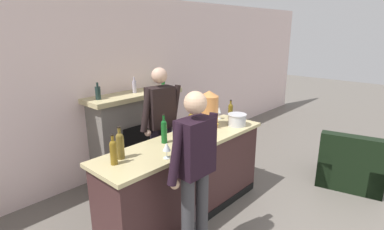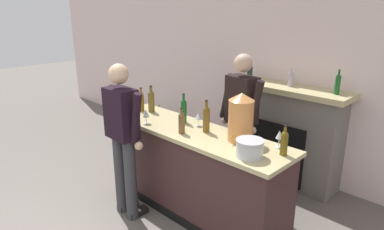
# 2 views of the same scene
# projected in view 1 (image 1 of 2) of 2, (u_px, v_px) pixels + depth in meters

# --- Properties ---
(wall_back_panel) EXTENTS (12.00, 0.07, 2.75)m
(wall_back_panel) POSITION_uv_depth(u_px,v_px,m) (115.00, 88.00, 4.67)
(wall_back_panel) COLOR silver
(wall_back_panel) RESTS_ON ground_plane
(bar_counter) EXTENTS (2.34, 0.64, 1.01)m
(bar_counter) POSITION_uv_depth(u_px,v_px,m) (187.00, 178.00, 3.67)
(bar_counter) COLOR #3E2424
(bar_counter) RESTS_ON ground_plane
(fireplace_stone) EXTENTS (1.58, 0.52, 1.61)m
(fireplace_stone) POSITION_uv_depth(u_px,v_px,m) (136.00, 132.00, 4.81)
(fireplace_stone) COLOR slate
(fireplace_stone) RESTS_ON ground_plane
(armchair_black) EXTENTS (1.01, 1.03, 0.84)m
(armchair_black) POSITION_uv_depth(u_px,v_px,m) (350.00, 167.00, 4.49)
(armchair_black) COLOR black
(armchair_black) RESTS_ON ground_plane
(person_customer) EXTENTS (0.66, 0.31, 1.74)m
(person_customer) POSITION_uv_depth(u_px,v_px,m) (195.00, 171.00, 2.84)
(person_customer) COLOR #39393C
(person_customer) RESTS_ON ground_plane
(person_bartender) EXTENTS (0.65, 0.35, 1.79)m
(person_bartender) POSITION_uv_depth(u_px,v_px,m) (161.00, 126.00, 4.08)
(person_bartender) COLOR black
(person_bartender) RESTS_ON ground_plane
(copper_dispenser) EXTENTS (0.25, 0.29, 0.49)m
(copper_dispenser) POSITION_uv_depth(u_px,v_px,m) (209.00, 109.00, 3.94)
(copper_dispenser) COLOR #D08243
(copper_dispenser) RESTS_ON bar_counter
(ice_bucket_steel) EXTENTS (0.25, 0.25, 0.16)m
(ice_bucket_steel) POSITION_uv_depth(u_px,v_px,m) (237.00, 120.00, 4.03)
(ice_bucket_steel) COLOR silver
(ice_bucket_steel) RESTS_ON bar_counter
(wine_bottle_riesling_slim) EXTENTS (0.07, 0.07, 0.31)m
(wine_bottle_riesling_slim) POSITION_uv_depth(u_px,v_px,m) (113.00, 151.00, 2.85)
(wine_bottle_riesling_slim) COLOR brown
(wine_bottle_riesling_slim) RESTS_ON bar_counter
(wine_bottle_chardonnay_pale) EXTENTS (0.08, 0.08, 0.34)m
(wine_bottle_chardonnay_pale) POSITION_uv_depth(u_px,v_px,m) (120.00, 144.00, 2.98)
(wine_bottle_chardonnay_pale) COLOR brown
(wine_bottle_chardonnay_pale) RESTS_ON bar_counter
(wine_bottle_burgundy_dark) EXTENTS (0.07, 0.07, 0.35)m
(wine_bottle_burgundy_dark) POSITION_uv_depth(u_px,v_px,m) (191.00, 123.00, 3.64)
(wine_bottle_burgundy_dark) COLOR brown
(wine_bottle_burgundy_dark) RESTS_ON bar_counter
(wine_bottle_rose_blush) EXTENTS (0.07, 0.07, 0.34)m
(wine_bottle_rose_blush) POSITION_uv_depth(u_px,v_px,m) (164.00, 130.00, 3.39)
(wine_bottle_rose_blush) COLOR #12521D
(wine_bottle_rose_blush) RESTS_ON bar_counter
(wine_bottle_merlot_tall) EXTENTS (0.07, 0.07, 0.28)m
(wine_bottle_merlot_tall) POSITION_uv_depth(u_px,v_px,m) (230.00, 110.00, 4.31)
(wine_bottle_merlot_tall) COLOR brown
(wine_bottle_merlot_tall) RESTS_ON bar_counter
(wine_bottle_port_short) EXTENTS (0.07, 0.07, 0.28)m
(wine_bottle_port_short) POSITION_uv_depth(u_px,v_px,m) (195.00, 132.00, 3.40)
(wine_bottle_port_short) COLOR brown
(wine_bottle_port_short) RESTS_ON bar_counter
(wine_glass_front_right) EXTENTS (0.08, 0.08, 0.15)m
(wine_glass_front_right) POSITION_uv_depth(u_px,v_px,m) (175.00, 129.00, 3.57)
(wine_glass_front_right) COLOR silver
(wine_glass_front_right) RESTS_ON bar_counter
(wine_glass_mid_counter) EXTENTS (0.08, 0.08, 0.16)m
(wine_glass_mid_counter) POSITION_uv_depth(u_px,v_px,m) (167.00, 147.00, 2.99)
(wine_glass_mid_counter) COLOR silver
(wine_glass_mid_counter) RESTS_ON bar_counter
(wine_glass_by_dispenser) EXTENTS (0.07, 0.07, 0.17)m
(wine_glass_by_dispenser) POSITION_uv_depth(u_px,v_px,m) (219.00, 111.00, 4.31)
(wine_glass_by_dispenser) COLOR silver
(wine_glass_by_dispenser) RESTS_ON bar_counter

